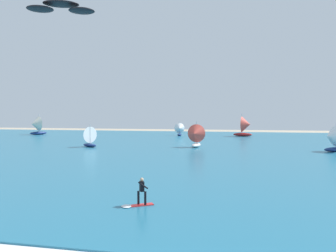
{
  "coord_description": "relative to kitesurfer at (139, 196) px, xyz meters",
  "views": [
    {
      "loc": [
        3.73,
        -7.17,
        5.58
      ],
      "look_at": [
        -0.51,
        13.34,
        4.81
      ],
      "focal_mm": 34.56,
      "sensor_mm": 36.0,
      "label": 1
    }
  ],
  "objects": [
    {
      "name": "ocean",
      "position": [
        1.86,
        38.55,
        -0.65
      ],
      "size": [
        160.0,
        90.0,
        0.1
      ],
      "primitive_type": "cube",
      "color": "#236B89",
      "rests_on": "ground"
    },
    {
      "name": "sailboat_mid_left",
      "position": [
        -0.74,
        34.53,
        1.35
      ],
      "size": [
        3.21,
        3.73,
        4.27
      ],
      "color": "white",
      "rests_on": "ocean"
    },
    {
      "name": "kite",
      "position": [
        -8.28,
        5.81,
        13.53
      ],
      "size": [
        5.63,
        3.46,
        0.81
      ],
      "color": "black"
    },
    {
      "name": "sailboat_leading",
      "position": [
        19.5,
        32.28,
        1.34
      ],
      "size": [
        3.77,
        3.38,
        4.24
      ],
      "color": "navy",
      "rests_on": "ocean"
    },
    {
      "name": "sailboat_mid_right",
      "position": [
        -18.54,
        31.86,
        1.15
      ],
      "size": [
        3.42,
        3.04,
        3.82
      ],
      "color": "navy",
      "rests_on": "ocean"
    },
    {
      "name": "sailboat_heeled_over",
      "position": [
        8.2,
        63.4,
        1.93
      ],
      "size": [
        4.88,
        4.24,
        5.53
      ],
      "color": "maroon",
      "rests_on": "ocean"
    },
    {
      "name": "kitesurfer",
      "position": [
        0.0,
        0.0,
        0.0
      ],
      "size": [
        1.96,
        1.51,
        1.67
      ],
      "color": "red",
      "rests_on": "ocean"
    },
    {
      "name": "sailboat_far_right",
      "position": [
        -8.11,
        62.18,
        1.07
      ],
      "size": [
        2.77,
        3.2,
        3.64
      ],
      "color": "navy",
      "rests_on": "ocean"
    },
    {
      "name": "sailboat_far_left",
      "position": [
        -46.16,
        58.41,
        1.9
      ],
      "size": [
        4.48,
        4.92,
        5.47
      ],
      "color": "navy",
      "rests_on": "ocean"
    }
  ]
}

